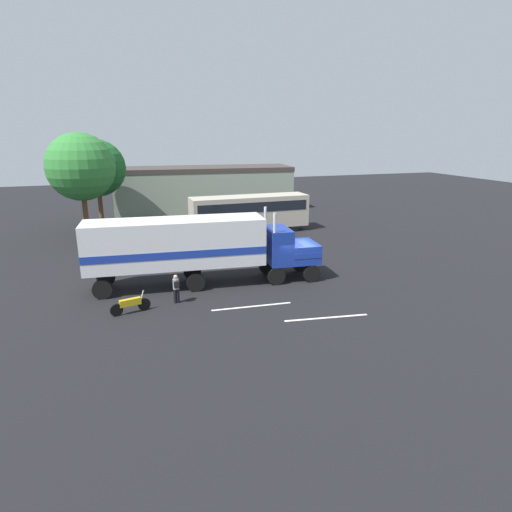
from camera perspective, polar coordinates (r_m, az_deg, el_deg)
The scene contains 10 objects.
ground_plane at distance 27.93m, azimuth 5.02°, elevation -3.03°, with size 120.00×120.00×0.00m, color black.
lane_stripe_near at distance 23.56m, azimuth -0.56°, elevation -6.67°, with size 4.40×0.16×0.01m, color silver.
lane_stripe_mid at distance 22.49m, azimuth 9.26°, elevation -8.03°, with size 4.40×0.16×0.01m, color silver.
semi_truck at distance 26.31m, azimuth -8.11°, elevation 1.41°, with size 14.33×3.79×4.50m.
person_bystander at distance 24.11m, azimuth -10.47°, elevation -4.13°, with size 0.34×0.45×1.63m.
parked_bus at distance 40.45m, azimuth -0.85°, elevation 6.04°, with size 11.05×2.78×3.40m.
motorcycle at distance 23.50m, azimuth -16.19°, elevation -6.14°, with size 2.07×0.60×1.12m.
tree_left at distance 39.66m, azimuth -22.12°, elevation 10.80°, with size 5.65×5.65×9.10m.
tree_center at distance 46.03m, azimuth -20.24°, elevation 10.80°, with size 5.54×5.54×8.44m.
building_backdrop at distance 52.85m, azimuth -6.84°, elevation 9.06°, with size 21.14×7.86×5.10m.
Camera 1 is at (-10.57, -24.20, 9.11)m, focal length 30.37 mm.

